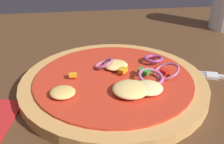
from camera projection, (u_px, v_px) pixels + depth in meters
name	position (u px, v px, depth m)	size (l,w,h in m)	color
dining_table	(88.00, 99.00, 0.43)	(1.46, 0.85, 0.03)	#4C301C
pizza	(115.00, 84.00, 0.42)	(0.28, 0.28, 0.03)	tan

